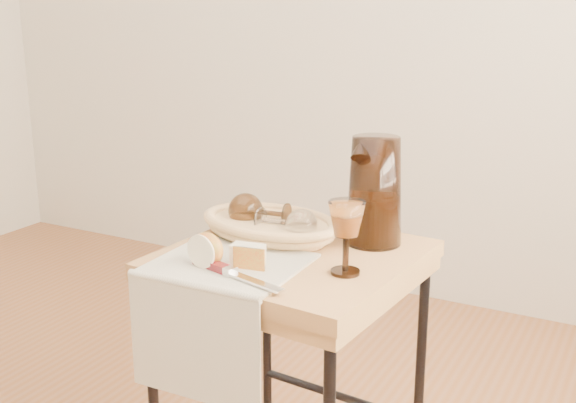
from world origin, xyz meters
The scene contains 10 objects.
side_table centered at (0.52, 0.41, 0.33)m, with size 0.51×0.51×0.65m, color olive, non-canonical shape.
tea_towel centered at (0.44, 0.28, 0.65)m, with size 0.30×0.27×0.01m, color beige.
bread_basket centered at (0.43, 0.48, 0.67)m, with size 0.31×0.21×0.05m, color #BD834E, non-canonical shape.
goblet_lying_a centered at (0.40, 0.49, 0.70)m, with size 0.14×0.08×0.08m, color #4D341B, non-canonical shape.
goblet_lying_b centered at (0.48, 0.46, 0.70)m, with size 0.12×0.07×0.07m, color white, non-canonical shape.
pitcher centered at (0.66, 0.55, 0.77)m, with size 0.17×0.25×0.29m, color black, non-canonical shape.
wine_goblet centered at (0.68, 0.35, 0.73)m, with size 0.07×0.07×0.15m, color white, non-canonical shape.
apple_half centered at (0.42, 0.24, 0.69)m, with size 0.08×0.04×0.07m, color #B0260D.
apple_wedge centered at (0.49, 0.28, 0.68)m, with size 0.07×0.04×0.05m, color #F7ECC6.
table_knife centered at (0.49, 0.21, 0.67)m, with size 0.24×0.03×0.02m, color silver, non-canonical shape.
Camera 1 is at (1.22, -0.91, 1.18)m, focal length 44.74 mm.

